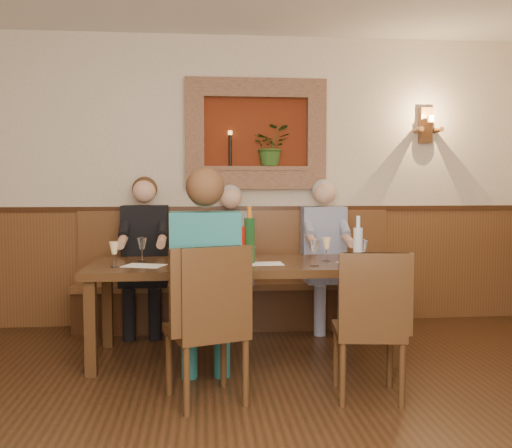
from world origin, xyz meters
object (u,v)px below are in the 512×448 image
at_px(person_bench_right, 325,267).
at_px(spittoon_bucket, 234,245).
at_px(bench, 237,293).
at_px(water_bottle, 358,245).
at_px(person_bench_left, 145,268).
at_px(dining_table, 244,272).
at_px(wine_bottle_green_b, 174,241).
at_px(person_bench_mid, 231,270).
at_px(person_chair_front, 206,301).
at_px(chair_near_left, 207,356).
at_px(chair_near_right, 368,355).
at_px(wine_bottle_green_a, 249,239).

distance_m(person_bench_right, spittoon_bucket, 1.26).
distance_m(bench, water_bottle, 1.57).
bearing_deg(person_bench_left, dining_table, -44.37).
bearing_deg(dining_table, water_bottle, -15.87).
distance_m(dining_table, wine_bottle_green_b, 0.62).
bearing_deg(person_bench_left, person_bench_mid, 0.17).
bearing_deg(person_chair_front, chair_near_left, -87.52).
relative_size(dining_table, chair_near_right, 2.52).
bearing_deg(person_bench_right, spittoon_bucket, -138.64).
xyz_separation_m(chair_near_right, person_bench_left, (-1.58, 1.80, 0.32)).
relative_size(dining_table, person_bench_mid, 1.76).
distance_m(bench, wine_bottle_green_a, 1.17).
xyz_separation_m(bench, chair_near_left, (-0.30, -1.87, -0.04)).
bearing_deg(person_chair_front, person_bench_right, 54.63).
distance_m(person_bench_mid, spittoon_bucket, 0.87).
distance_m(person_bench_right, water_bottle, 1.13).
relative_size(wine_bottle_green_a, wine_bottle_green_b, 1.13).
bearing_deg(wine_bottle_green_b, chair_near_left, -76.77).
bearing_deg(chair_near_left, person_bench_mid, 63.30).
relative_size(bench, water_bottle, 7.95).
relative_size(person_bench_mid, water_bottle, 3.61).
xyz_separation_m(bench, water_bottle, (0.85, -1.18, 0.58)).
distance_m(bench, wine_bottle_green_b, 1.14).
distance_m(wine_bottle_green_a, water_bottle, 0.83).
bearing_deg(chair_near_right, wine_bottle_green_b, 146.17).
bearing_deg(chair_near_right, person_chair_front, 176.85).
height_order(dining_table, person_chair_front, person_chair_front).
xyz_separation_m(person_chair_front, water_bottle, (1.16, 0.53, 0.29)).
distance_m(person_bench_left, person_bench_right, 1.69).
relative_size(dining_table, bench, 0.80).
bearing_deg(person_bench_left, chair_near_left, -72.58).
xyz_separation_m(chair_near_right, spittoon_bucket, (-0.80, 0.99, 0.61)).
height_order(wine_bottle_green_a, wine_bottle_green_b, wine_bottle_green_a).
xyz_separation_m(person_bench_right, person_chair_front, (-1.15, -1.61, 0.03)).
relative_size(chair_near_left, wine_bottle_green_b, 2.53).
bearing_deg(person_bench_mid, wine_bottle_green_b, -125.49).
relative_size(chair_near_left, spittoon_bucket, 3.56).
bearing_deg(chair_near_right, water_bottle, 87.03).
xyz_separation_m(person_chair_front, wine_bottle_green_a, (0.35, 0.73, 0.33)).
xyz_separation_m(chair_near_left, spittoon_bucket, (0.22, 0.96, 0.60)).
height_order(wine_bottle_green_b, water_bottle, wine_bottle_green_b).
relative_size(dining_table, person_chair_front, 1.63).
bearing_deg(chair_near_right, person_bench_left, 138.33).
bearing_deg(dining_table, person_bench_left, 135.63).
height_order(person_bench_right, spittoon_bucket, person_bench_right).
relative_size(chair_near_right, person_bench_left, 0.66).
distance_m(chair_near_right, spittoon_bucket, 1.41).
xyz_separation_m(chair_near_right, wine_bottle_green_b, (-1.27, 1.11, 0.63)).
bearing_deg(spittoon_bucket, bench, 84.98).
height_order(person_bench_left, wine_bottle_green_b, person_bench_left).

